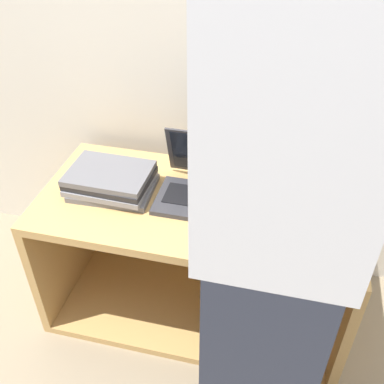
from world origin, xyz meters
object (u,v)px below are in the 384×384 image
Objects in this scene: laptop_stack_left at (111,181)px; laptop_stack_right at (289,207)px; laptop_open at (200,185)px; person at (277,248)px.

laptop_stack_left and laptop_stack_right have the same top height.
laptop_stack_right is at bearing -8.19° from laptop_open.
laptop_stack_left is (-0.35, -0.05, -0.00)m from laptop_open.
laptop_open reaches higher than laptop_stack_left.
person reaches higher than laptop_open.
laptop_open is 0.93× the size of laptop_stack_right.
person is (0.32, -0.55, 0.26)m from laptop_open.
laptop_stack_left is at bearing -171.56° from laptop_open.
laptop_stack_left is 0.88m from person.
person is at bearing -93.47° from laptop_stack_right.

